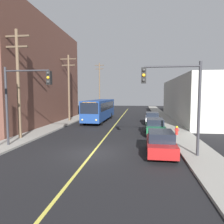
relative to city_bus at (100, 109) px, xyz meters
The scene contains 16 objects.
ground_plane 17.53m from the city_bus, 80.73° to the right, with size 120.00×120.00×0.00m, color black.
sidewalk_left 8.65m from the city_bus, 121.61° to the right, with size 2.50×90.00×0.15m, color gray.
sidewalk_right 12.50m from the city_bus, 35.63° to the right, with size 2.50×90.00×0.15m, color gray.
lane_stripe_center 4.01m from the city_bus, 38.20° to the right, with size 0.16×60.00×0.01m, color #D8CC4C.
building_left_brick 12.34m from the city_bus, 161.83° to the right, with size 10.00×22.00×13.81m.
building_right_warehouse 17.77m from the city_bus, 12.33° to the left, with size 12.00×24.68×6.55m.
city_bus is the anchor object (origin of this frame).
parked_car_red 18.58m from the city_bus, 66.31° to the right, with size 1.89×4.43×1.62m.
parked_car_green 12.45m from the city_bus, 52.30° to the right, with size 1.85×4.41×1.62m.
parked_car_white 8.13m from the city_bus, 16.09° to the right, with size 1.91×4.44×1.62m.
utility_pole_near 14.92m from the city_bus, 108.90° to the right, with size 2.40×0.28×9.59m.
utility_pole_mid 5.87m from the city_bus, 167.49° to the right, with size 2.40×0.28×9.71m.
utility_pole_far 22.68m from the city_bus, 101.01° to the left, with size 2.40×0.28×11.88m.
traffic_signal_left_corner 16.67m from the city_bus, 99.08° to the right, with size 3.75×0.48×6.00m.
traffic_signal_right_corner 19.33m from the city_bus, 64.60° to the right, with size 3.75×0.48×6.00m.
fire_hydrant 14.16m from the city_bus, 46.76° to the right, with size 0.44×0.26×0.84m.
Camera 1 is at (3.21, -13.82, 4.09)m, focal length 33.33 mm.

